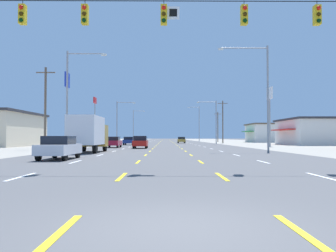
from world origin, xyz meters
TOP-DOWN VIEW (x-y plane):
  - ground_plane at (0.00, 66.00)m, footprint 572.00×572.00m
  - lot_apron_left at (-24.75, 66.00)m, footprint 28.00×440.00m
  - lot_apron_right at (24.75, 66.00)m, footprint 28.00×440.00m
  - lane_markings at (0.00, 104.50)m, footprint 10.64×227.60m
  - signal_span_wire at (-0.05, 11.09)m, footprint 25.58×0.53m
  - sedan_far_left_nearest at (-6.88, 16.93)m, footprint 1.80×4.50m
  - box_truck_far_left_near at (-7.21, 26.89)m, footprint 2.40×7.20m
  - hatchback_inner_left_mid at (-3.33, 38.81)m, footprint 1.72×3.90m
  - sedan_far_left_midfar at (-7.19, 42.27)m, footprint 1.80×4.50m
  - sedan_far_left_far at (-6.78, 58.48)m, footprint 1.80×4.50m
  - sedan_inner_right_farther at (3.50, 78.28)m, footprint 1.80×4.50m
  - sedan_far_left_farthest at (-7.25, 116.85)m, footprint 1.80×4.50m
  - storefront_right_row_1 at (27.87, 59.52)m, footprint 13.81×14.26m
  - storefront_right_row_2 at (27.09, 91.48)m, footprint 10.38×12.88m
  - pole_sign_left_row_1 at (-14.74, 47.06)m, footprint 0.24×2.03m
  - pole_sign_left_row_2 at (-15.56, 71.96)m, footprint 0.24×2.56m
  - pole_sign_right_row_1 at (15.88, 49.40)m, footprint 0.24×2.58m
  - streetlight_left_row_0 at (-9.76, 30.43)m, footprint 4.03×0.26m
  - streetlight_right_row_0 at (9.62, 30.43)m, footprint 5.11×0.26m
  - streetlight_left_row_1 at (-9.74, 67.44)m, footprint 3.89×0.26m
  - streetlight_right_row_1 at (9.71, 67.44)m, footprint 4.09×0.26m
  - streetlight_left_row_2 at (-9.81, 104.44)m, footprint 3.60×0.26m
  - streetlight_right_row_2 at (9.84, 104.44)m, footprint 3.62×0.26m
  - utility_pole_left_row_0 at (-14.09, 35.66)m, footprint 2.20×0.26m
  - utility_pole_right_row_1 at (12.79, 75.39)m, footprint 2.20×0.26m
  - utility_pole_right_row_2 at (15.64, 102.46)m, footprint 2.20×0.26m

SIDE VIEW (x-z plane):
  - ground_plane at x=0.00m, z-range 0.00..0.00m
  - lot_apron_left at x=-24.75m, z-range 0.00..0.01m
  - lot_apron_right at x=24.75m, z-range 0.00..0.01m
  - lane_markings at x=0.00m, z-range 0.00..0.01m
  - sedan_far_left_nearest at x=-6.88m, z-range 0.03..1.49m
  - sedan_far_left_midfar at x=-7.19m, z-range 0.03..1.49m
  - sedan_far_left_far at x=-6.78m, z-range 0.03..1.49m
  - sedan_inner_right_farther at x=3.50m, z-range 0.03..1.49m
  - sedan_far_left_farthest at x=-7.25m, z-range 0.03..1.49m
  - hatchback_inner_left_mid at x=-3.33m, z-range 0.01..1.55m
  - box_truck_far_left_near at x=-7.21m, z-range 0.22..3.45m
  - storefront_right_row_1 at x=27.87m, z-range 0.02..4.80m
  - storefront_right_row_2 at x=27.09m, z-range 0.02..5.10m
  - utility_pole_right_row_2 at x=15.64m, z-range 0.19..9.22m
  - utility_pole_left_row_0 at x=-14.09m, z-range 0.19..9.67m
  - utility_pole_right_row_1 at x=12.79m, z-range 0.20..9.87m
  - streetlight_left_row_1 at x=-9.74m, z-range 0.72..9.48m
  - streetlight_right_row_1 at x=9.71m, z-range 0.75..9.62m
  - signal_span_wire at x=-0.05m, z-range 0.89..9.65m
  - streetlight_left_row_2 at x=-9.81m, z-range 0.71..10.46m
  - streetlight_left_row_0 at x=-9.76m, z-range 0.76..10.87m
  - streetlight_right_row_2 at x=9.84m, z-range 0.73..11.63m
  - streetlight_right_row_0 at x=9.62m, z-range 0.90..11.61m
  - pole_sign_right_row_1 at x=15.88m, z-range 2.55..11.64m
  - pole_sign_left_row_2 at x=-15.56m, z-range 2.62..12.64m
  - pole_sign_left_row_1 at x=-14.74m, z-range 2.82..13.76m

